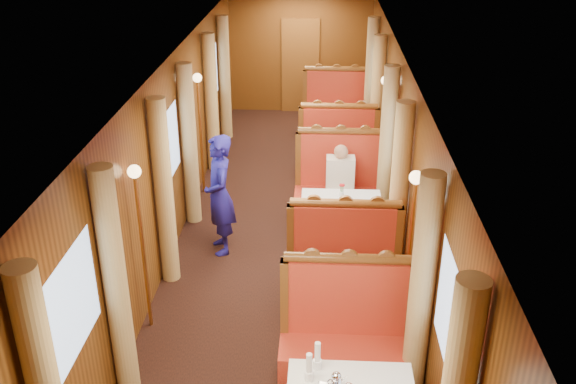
# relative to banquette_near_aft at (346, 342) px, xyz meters

# --- Properties ---
(floor) EXTENTS (3.00, 12.00, 0.01)m
(floor) POSITION_rel_banquette_near_aft_xyz_m (-0.75, 2.49, -0.42)
(floor) COLOR black
(floor) RESTS_ON ground
(ceiling) EXTENTS (3.00, 12.00, 0.01)m
(ceiling) POSITION_rel_banquette_near_aft_xyz_m (-0.75, 2.49, 2.08)
(ceiling) COLOR silver
(ceiling) RESTS_ON wall_left
(wall_far) EXTENTS (3.00, 0.01, 2.50)m
(wall_far) POSITION_rel_banquette_near_aft_xyz_m (-0.75, 8.49, 0.83)
(wall_far) COLOR brown
(wall_far) RESTS_ON floor
(wall_left) EXTENTS (0.01, 12.00, 2.50)m
(wall_left) POSITION_rel_banquette_near_aft_xyz_m (-2.25, 2.49, 0.83)
(wall_left) COLOR brown
(wall_left) RESTS_ON floor
(wall_right) EXTENTS (0.01, 12.00, 2.50)m
(wall_right) POSITION_rel_banquette_near_aft_xyz_m (0.75, 2.49, 0.83)
(wall_right) COLOR brown
(wall_right) RESTS_ON floor
(doorway_far) EXTENTS (0.80, 0.04, 2.00)m
(doorway_far) POSITION_rel_banquette_near_aft_xyz_m (-0.75, 8.46, 0.58)
(doorway_far) COLOR brown
(doorway_far) RESTS_ON floor
(banquette_near_aft) EXTENTS (1.30, 0.55, 1.34)m
(banquette_near_aft) POSITION_rel_banquette_near_aft_xyz_m (0.00, 0.00, 0.00)
(banquette_near_aft) COLOR #A91216
(banquette_near_aft) RESTS_ON floor
(table_mid) EXTENTS (1.05, 0.72, 0.75)m
(table_mid) POSITION_rel_banquette_near_aft_xyz_m (0.00, 2.49, -0.05)
(table_mid) COLOR white
(table_mid) RESTS_ON floor
(banquette_mid_fwd) EXTENTS (1.30, 0.55, 1.34)m
(banquette_mid_fwd) POSITION_rel_banquette_near_aft_xyz_m (0.00, 1.47, 0.00)
(banquette_mid_fwd) COLOR #A91216
(banquette_mid_fwd) RESTS_ON floor
(banquette_mid_aft) EXTENTS (1.30, 0.55, 1.34)m
(banquette_mid_aft) POSITION_rel_banquette_near_aft_xyz_m (0.00, 3.50, 0.00)
(banquette_mid_aft) COLOR #A91216
(banquette_mid_aft) RESTS_ON floor
(table_far) EXTENTS (1.05, 0.72, 0.75)m
(table_far) POSITION_rel_banquette_near_aft_xyz_m (0.00, 5.99, -0.05)
(table_far) COLOR white
(table_far) RESTS_ON floor
(banquette_far_fwd) EXTENTS (1.30, 0.55, 1.34)m
(banquette_far_fwd) POSITION_rel_banquette_near_aft_xyz_m (0.00, 4.97, 0.00)
(banquette_far_fwd) COLOR #A91216
(banquette_far_fwd) RESTS_ON floor
(banquette_far_aft) EXTENTS (1.30, 0.55, 1.34)m
(banquette_far_aft) POSITION_rel_banquette_near_aft_xyz_m (0.00, 7.00, 0.00)
(banquette_far_aft) COLOR #A91216
(banquette_far_aft) RESTS_ON floor
(teapot_back) EXTENTS (0.17, 0.15, 0.12)m
(teapot_back) POSITION_rel_banquette_near_aft_xyz_m (-0.12, -0.99, 0.39)
(teapot_back) COLOR silver
(teapot_back) RESTS_ON tea_tray
(cup_inboard) EXTENTS (0.08, 0.08, 0.26)m
(cup_inboard) POSITION_rel_banquette_near_aft_xyz_m (-0.35, -0.91, 0.43)
(cup_inboard) COLOR white
(cup_inboard) RESTS_ON table_near
(cup_outboard) EXTENTS (0.08, 0.08, 0.26)m
(cup_outboard) POSITION_rel_banquette_near_aft_xyz_m (-0.28, -0.76, 0.43)
(cup_outboard) COLOR white
(cup_outboard) RESTS_ON table_near
(rose_vase_mid) EXTENTS (0.06, 0.06, 0.36)m
(rose_vase_mid) POSITION_rel_banquette_near_aft_xyz_m (-0.00, 2.47, 0.50)
(rose_vase_mid) COLOR silver
(rose_vase_mid) RESTS_ON table_mid
(rose_vase_far) EXTENTS (0.06, 0.06, 0.36)m
(rose_vase_far) POSITION_rel_banquette_near_aft_xyz_m (-0.03, 6.02, 0.50)
(rose_vase_far) COLOR silver
(rose_vase_far) RESTS_ON table_far
(window_left_near) EXTENTS (0.01, 1.20, 0.90)m
(window_left_near) POSITION_rel_banquette_near_aft_xyz_m (-2.24, -1.01, 1.03)
(window_left_near) COLOR #91ADD3
(window_left_near) RESTS_ON wall_left
(curtain_left_near_b) EXTENTS (0.22, 0.22, 2.35)m
(curtain_left_near_b) POSITION_rel_banquette_near_aft_xyz_m (-2.13, -0.23, 0.75)
(curtain_left_near_b) COLOR tan
(curtain_left_near_b) RESTS_ON floor
(window_right_near) EXTENTS (0.01, 1.20, 0.90)m
(window_right_near) POSITION_rel_banquette_near_aft_xyz_m (0.74, -1.01, 1.03)
(window_right_near) COLOR #91ADD3
(window_right_near) RESTS_ON wall_right
(curtain_right_near_b) EXTENTS (0.22, 0.22, 2.35)m
(curtain_right_near_b) POSITION_rel_banquette_near_aft_xyz_m (0.63, -0.23, 0.75)
(curtain_right_near_b) COLOR tan
(curtain_right_near_b) RESTS_ON floor
(window_left_mid) EXTENTS (0.01, 1.20, 0.90)m
(window_left_mid) POSITION_rel_banquette_near_aft_xyz_m (-2.24, 2.49, 1.03)
(window_left_mid) COLOR #91ADD3
(window_left_mid) RESTS_ON wall_left
(curtain_left_mid_a) EXTENTS (0.22, 0.22, 2.35)m
(curtain_left_mid_a) POSITION_rel_banquette_near_aft_xyz_m (-2.13, 1.71, 0.75)
(curtain_left_mid_a) COLOR tan
(curtain_left_mid_a) RESTS_ON floor
(curtain_left_mid_b) EXTENTS (0.22, 0.22, 2.35)m
(curtain_left_mid_b) POSITION_rel_banquette_near_aft_xyz_m (-2.13, 3.27, 0.75)
(curtain_left_mid_b) COLOR tan
(curtain_left_mid_b) RESTS_ON floor
(window_right_mid) EXTENTS (0.01, 1.20, 0.90)m
(window_right_mid) POSITION_rel_banquette_near_aft_xyz_m (0.74, 2.49, 1.03)
(window_right_mid) COLOR #91ADD3
(window_right_mid) RESTS_ON wall_right
(curtain_right_mid_a) EXTENTS (0.22, 0.22, 2.35)m
(curtain_right_mid_a) POSITION_rel_banquette_near_aft_xyz_m (0.63, 1.71, 0.75)
(curtain_right_mid_a) COLOR tan
(curtain_right_mid_a) RESTS_ON floor
(curtain_right_mid_b) EXTENTS (0.22, 0.22, 2.35)m
(curtain_right_mid_b) POSITION_rel_banquette_near_aft_xyz_m (0.63, 3.27, 0.75)
(curtain_right_mid_b) COLOR tan
(curtain_right_mid_b) RESTS_ON floor
(window_left_far) EXTENTS (0.01, 1.20, 0.90)m
(window_left_far) POSITION_rel_banquette_near_aft_xyz_m (-2.24, 5.99, 1.03)
(window_left_far) COLOR #91ADD3
(window_left_far) RESTS_ON wall_left
(curtain_left_far_a) EXTENTS (0.22, 0.22, 2.35)m
(curtain_left_far_a) POSITION_rel_banquette_near_aft_xyz_m (-2.13, 5.21, 0.75)
(curtain_left_far_a) COLOR tan
(curtain_left_far_a) RESTS_ON floor
(curtain_left_far_b) EXTENTS (0.22, 0.22, 2.35)m
(curtain_left_far_b) POSITION_rel_banquette_near_aft_xyz_m (-2.13, 6.77, 0.75)
(curtain_left_far_b) COLOR tan
(curtain_left_far_b) RESTS_ON floor
(window_right_far) EXTENTS (0.01, 1.20, 0.90)m
(window_right_far) POSITION_rel_banquette_near_aft_xyz_m (0.74, 5.99, 1.03)
(window_right_far) COLOR #91ADD3
(window_right_far) RESTS_ON wall_right
(curtain_right_far_a) EXTENTS (0.22, 0.22, 2.35)m
(curtain_right_far_a) POSITION_rel_banquette_near_aft_xyz_m (0.63, 5.21, 0.75)
(curtain_right_far_a) COLOR tan
(curtain_right_far_a) RESTS_ON floor
(curtain_right_far_b) EXTENTS (0.22, 0.22, 2.35)m
(curtain_right_far_b) POSITION_rel_banquette_near_aft_xyz_m (0.63, 6.77, 0.75)
(curtain_right_far_b) COLOR tan
(curtain_right_far_b) RESTS_ON floor
(sconce_left_fore) EXTENTS (0.14, 0.14, 1.95)m
(sconce_left_fore) POSITION_rel_banquette_near_aft_xyz_m (-2.15, 0.74, 0.96)
(sconce_left_fore) COLOR #BF8C3F
(sconce_left_fore) RESTS_ON floor
(sconce_right_fore) EXTENTS (0.14, 0.14, 1.95)m
(sconce_right_fore) POSITION_rel_banquette_near_aft_xyz_m (0.65, 0.74, 0.96)
(sconce_right_fore) COLOR #BF8C3F
(sconce_right_fore) RESTS_ON floor
(sconce_left_aft) EXTENTS (0.14, 0.14, 1.95)m
(sconce_left_aft) POSITION_rel_banquette_near_aft_xyz_m (-2.15, 4.24, 0.96)
(sconce_left_aft) COLOR #BF8C3F
(sconce_left_aft) RESTS_ON floor
(sconce_right_aft) EXTENTS (0.14, 0.14, 1.95)m
(sconce_right_aft) POSITION_rel_banquette_near_aft_xyz_m (0.65, 4.24, 0.96)
(sconce_right_aft) COLOR #BF8C3F
(sconce_right_aft) RESTS_ON floor
(steward) EXTENTS (0.56, 0.69, 1.64)m
(steward) POSITION_rel_banquette_near_aft_xyz_m (-1.59, 2.43, 0.40)
(steward) COLOR navy
(steward) RESTS_ON floor
(passenger) EXTENTS (0.40, 0.44, 0.76)m
(passenger) POSITION_rel_banquette_near_aft_xyz_m (-0.00, 3.27, 0.32)
(passenger) COLOR beige
(passenger) RESTS_ON banquette_mid_aft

